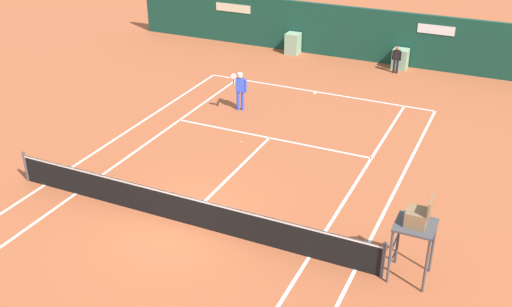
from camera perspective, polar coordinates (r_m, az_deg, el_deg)
name	(u,v)px	position (r m, az deg, el deg)	size (l,w,h in m)	color
ground_plane	(193,213)	(18.65, -5.98, -5.59)	(80.00, 80.00, 0.01)	#B25633
tennis_net	(182,208)	(17.96, -6.98, -5.13)	(12.10, 0.10, 1.07)	#4C4C51
sponsor_back_wall	(352,34)	(32.08, 9.02, 11.05)	(25.00, 1.02, 2.69)	#144233
umpire_chair	(416,224)	(15.62, 14.87, -6.44)	(1.00, 1.00, 2.44)	#47474C
player_on_baseline	(240,88)	(25.28, -1.52, 6.19)	(0.50, 0.84, 1.86)	blue
ball_kid_centre_post	(397,58)	(30.46, 13.11, 8.77)	(0.45, 0.19, 1.34)	black
tennis_ball_by_sideline	(241,142)	(22.78, -1.41, 1.10)	(0.07, 0.07, 0.07)	#CCE033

